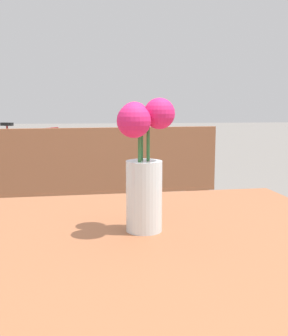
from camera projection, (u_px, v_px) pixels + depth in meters
table_front at (143, 285)px, 0.85m from camera, size 1.03×0.98×0.73m
flower_vase at (143, 168)px, 0.89m from camera, size 0.12×0.13×0.28m
bench_near at (87, 186)px, 2.73m from camera, size 1.69×0.52×0.85m
bicycle at (20, 155)px, 5.34m from camera, size 1.45×0.76×0.75m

